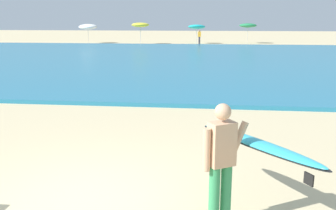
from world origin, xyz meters
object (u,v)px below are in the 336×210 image
beach_umbrella_0 (88,27)px  beachgoer_near_row_left (199,37)px  beach_umbrella_2 (197,27)px  surfer_with_board (238,151)px  beach_umbrella_1 (140,25)px  beach_umbrella_3 (248,25)px

beach_umbrella_0 → beachgoer_near_row_left: (12.56, -0.75, -1.00)m
beach_umbrella_2 → beachgoer_near_row_left: beach_umbrella_2 is taller
surfer_with_board → beach_umbrella_1: beach_umbrella_1 is taller
surfer_with_board → beach_umbrella_1: 36.44m
surfer_with_board → beach_umbrella_0: (-14.12, 36.43, 0.81)m
surfer_with_board → beach_umbrella_2: size_ratio=1.15×
surfer_with_board → beachgoer_near_row_left: 35.71m
beach_umbrella_0 → beachgoer_near_row_left: 12.62m
beach_umbrella_0 → beach_umbrella_2: beach_umbrella_0 is taller
beach_umbrella_3 → beachgoer_near_row_left: (-5.33, -2.53, -1.15)m
beach_umbrella_0 → beach_umbrella_1: 6.22m
beach_umbrella_1 → beachgoer_near_row_left: beach_umbrella_1 is taller
beach_umbrella_1 → beachgoer_near_row_left: bearing=1.2°
surfer_with_board → beach_umbrella_2: (-1.93, 37.08, 0.83)m
beach_umbrella_0 → beach_umbrella_1: size_ratio=0.95×
beach_umbrella_0 → beach_umbrella_1: bearing=-8.1°
surfer_with_board → beach_umbrella_1: bearing=102.6°
beachgoer_near_row_left → beach_umbrella_2: bearing=104.4°
beach_umbrella_1 → beach_umbrella_2: 6.23m
beach_umbrella_0 → beach_umbrella_3: 17.97m
beach_umbrella_1 → beach_umbrella_3: (11.72, 2.66, -0.08)m
beach_umbrella_2 → beachgoer_near_row_left: (0.36, -1.41, -1.02)m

